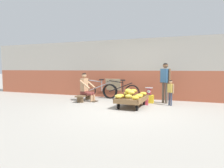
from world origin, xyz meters
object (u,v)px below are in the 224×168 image
Objects in this scene: plastic_crate at (149,99)px; customer_child at (171,90)px; bicycle_far_left at (120,91)px; bicycle_near_left at (100,90)px; sign_board at (114,88)px; shopping_bag at (146,102)px; weighing_scale at (149,91)px; banana_cart at (132,100)px; customer_adult at (165,78)px; vendor_seated at (86,87)px; low_bench at (84,96)px.

plastic_crate is 0.96m from customer_child.
bicycle_near_left is at bearing 176.94° from bicycle_far_left.
bicycle_near_left is 1.91× the size of sign_board.
customer_child is 3.81× the size of shopping_bag.
weighing_scale reaches higher than shopping_bag.
customer_adult is (1.02, 1.11, 0.71)m from banana_cart.
vendor_seated is at bearing -176.92° from customer_child.
banana_cart is 0.65m from shopping_bag.
bicycle_near_left is at bearing 156.50° from shopping_bag.
banana_cart is at bearing -113.23° from plastic_crate.
plastic_crate is 0.42× the size of sign_board.
banana_cart is 2.18m from low_bench.
plastic_crate is at bearing 11.25° from vendor_seated.
sign_board reaches higher than weighing_scale.
customer_child is (0.22, -0.42, -0.39)m from customer_adult.
customer_adult is at bearing 47.47° from banana_cart.
customer_adult is 6.38× the size of shopping_bag.
weighing_scale is 0.18× the size of bicycle_near_left.
customer_adult reaches higher than shopping_bag.
bicycle_far_left is at bearing 143.37° from shopping_bag.
banana_cart is 6.22× the size of shopping_bag.
bicycle_near_left is 2.96m from customer_adult.
customer_adult is (2.88, -0.38, 0.60)m from bicycle_near_left.
bicycle_near_left is at bearing -150.33° from sign_board.
bicycle_far_left reaches higher than weighing_scale.
plastic_crate is 0.30m from weighing_scale.
vendor_seated is at bearing -179.79° from shopping_bag.
plastic_crate is 1.20× the size of weighing_scale.
customer_adult is at bearing 10.56° from plastic_crate.
plastic_crate reaches higher than low_bench.
low_bench is 0.38m from vendor_seated.
banana_cart is 4.15× the size of plastic_crate.
bicycle_near_left is at bearing 167.83° from plastic_crate.
vendor_seated is (0.09, -0.01, 0.37)m from low_bench.
weighing_scale is 0.78m from customer_adult.
customer_child is at bearing 3.08° from vendor_seated.
weighing_scale is at bearing -25.20° from sign_board.
plastic_crate is at bearing -12.17° from bicycle_near_left.
sign_board is at bearing 125.71° from banana_cart.
banana_cart is at bearing -59.17° from bicycle_far_left.
bicycle_near_left is (0.17, 0.98, -0.21)m from vendor_seated.
weighing_scale is at bearing 66.75° from banana_cart.
weighing_scale is at bearing 10.63° from low_bench.
bicycle_near_left is (-2.29, 0.50, -0.10)m from weighing_scale.
plastic_crate is 0.39× the size of customer_child.
weighing_scale is (2.46, 0.49, -0.11)m from vendor_seated.
bicycle_far_left is (-1.29, 0.44, -0.10)m from weighing_scale.
plastic_crate is at bearing -25.17° from sign_board.
weighing_scale is at bearing -90.00° from plastic_crate.
low_bench is at bearing -177.18° from customer_child.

